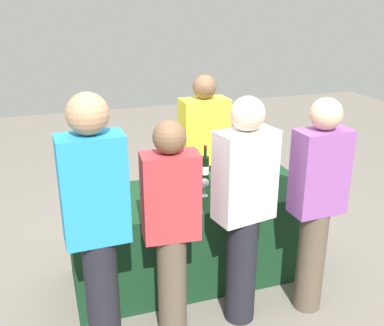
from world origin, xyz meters
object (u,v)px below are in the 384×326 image
wine_glass_1 (205,184)px  guest_3 (317,201)px  wine_bottle_6 (237,171)px  server_pouring (204,155)px  wine_bottle_4 (205,168)px  wine_bottle_2 (174,178)px  guest_1 (171,226)px  wine_bottle_5 (222,169)px  wine_bottle_1 (161,174)px  guest_2 (244,207)px  wine_bottle_7 (253,167)px  guest_0 (97,224)px  menu_board (229,176)px  wine_bottle_0 (104,185)px  wine_glass_0 (123,201)px  wine_bottle_3 (196,171)px  wine_glass_2 (237,180)px

wine_glass_1 → guest_3: bearing=-42.5°
wine_bottle_6 → server_pouring: size_ratio=0.18×
wine_glass_1 → guest_3: size_ratio=0.09×
wine_bottle_4 → server_pouring: server_pouring is taller
wine_bottle_2 → guest_1: 0.75m
wine_bottle_4 → wine_glass_1: size_ratio=2.11×
wine_bottle_4 → wine_bottle_6: size_ratio=1.06×
wine_bottle_6 → guest_3: 0.80m
wine_bottle_5 → wine_bottle_1: bearing=175.8°
guest_2 → wine_bottle_7: bearing=49.1°
guest_0 → menu_board: size_ratio=1.98×
wine_bottle_7 → menu_board: bearing=81.1°
wine_bottle_0 → wine_glass_1: size_ratio=2.22×
wine_glass_0 → wine_bottle_4: bearing=27.2°
wine_bottle_3 → wine_bottle_1: bearing=173.4°
wine_bottle_0 → wine_bottle_5: wine_bottle_0 is taller
guest_0 → server_pouring: bearing=46.2°
wine_glass_1 → server_pouring: bearing=70.8°
wine_bottle_6 → wine_glass_1: 0.38m
wine_glass_1 → guest_1: 0.67m
wine_bottle_0 → wine_glass_2: bearing=-10.2°
wine_bottle_0 → wine_glass_0: (0.10, -0.27, -0.02)m
wine_bottle_4 → wine_bottle_5: 0.14m
wine_bottle_5 → server_pouring: server_pouring is taller
wine_bottle_5 → guest_3: guest_3 is taller
guest_1 → wine_glass_1: bearing=56.0°
wine_bottle_1 → wine_bottle_2: bearing=-43.1°
guest_0 → menu_board: 2.30m
wine_glass_0 → wine_bottle_2: bearing=32.1°
wine_bottle_6 → guest_2: bearing=-109.9°
wine_bottle_1 → menu_board: wine_bottle_1 is taller
wine_glass_0 → guest_2: bearing=-30.6°
wine_bottle_3 → wine_bottle_7: size_ratio=1.03×
wine_bottle_4 → guest_0: guest_0 is taller
wine_bottle_7 → wine_bottle_3: bearing=175.6°
menu_board → wine_bottle_7: bearing=-110.2°
wine_glass_2 → wine_bottle_0: bearing=169.8°
wine_bottle_0 → wine_glass_0: size_ratio=2.37×
wine_bottle_4 → server_pouring: 0.39m
wine_bottle_7 → wine_glass_2: bearing=-138.7°
wine_bottle_5 → guest_2: 0.78m
wine_bottle_1 → wine_glass_0: (-0.37, -0.37, -0.02)m
wine_bottle_2 → wine_bottle_4: (0.30, 0.10, 0.01)m
wine_bottle_3 → wine_bottle_5: (0.22, -0.00, -0.00)m
wine_bottle_3 → wine_bottle_4: size_ratio=1.04×
wine_bottle_4 → guest_3: 1.01m
wine_bottle_3 → wine_bottle_5: wine_bottle_3 is taller
wine_bottle_3 → server_pouring: size_ratio=0.20×
guest_1 → wine_bottle_7: bearing=42.6°
wine_bottle_1 → guest_1: 0.81m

